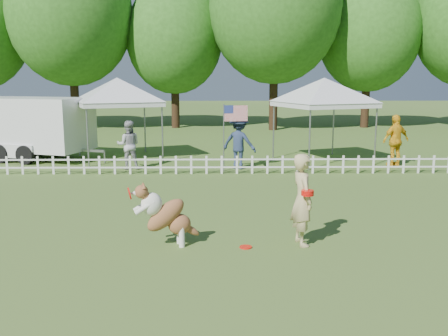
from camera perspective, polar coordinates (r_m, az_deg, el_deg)
name	(u,v)px	position (r m, az deg, el deg)	size (l,w,h in m)	color
ground	(239,243)	(9.62, 1.69, -8.60)	(120.00, 120.00, 0.00)	#35581B
picket_fence	(229,165)	(16.34, 0.61, 0.37)	(22.00, 0.08, 0.60)	silver
handler	(302,200)	(9.44, 8.95, -3.60)	(0.63, 0.42, 1.74)	tan
dog	(167,215)	(9.32, -6.56, -5.35)	(1.18, 0.39, 1.22)	brown
frisbee_on_turf	(246,247)	(9.39, 2.50, -9.01)	(0.23, 0.23, 0.02)	red
canopy_tent_left	(118,120)	(19.71, -11.98, 5.44)	(2.95, 2.95, 3.05)	silver
canopy_tent_right	(323,121)	(18.97, 11.24, 5.27)	(2.95, 2.95, 3.05)	silver
cargo_trailer	(31,128)	(20.61, -21.16, 4.29)	(5.50, 2.42, 2.42)	silver
flag_pole	(224,138)	(16.72, -0.03, 3.47)	(0.87, 0.09, 2.26)	gray
spectator_a	(129,145)	(17.46, -10.85, 2.61)	(0.81, 0.63, 1.67)	#A4A2A8
spectator_b	(239,142)	(17.20, 1.73, 2.96)	(1.19, 0.68, 1.84)	#25324F
spectator_c	(396,140)	(18.75, 19.03, 2.99)	(1.08, 0.45, 1.83)	gold
tree_left	(71,28)	(31.90, -17.07, 15.03)	(7.40, 7.40, 12.00)	#2A5B1A
tree_center_left	(174,48)	(31.75, -5.69, 13.45)	(6.00, 6.00, 9.80)	#2A5B1A
tree_center_right	(275,22)	(30.45, 5.81, 16.23)	(7.60, 7.60, 12.60)	#2A5B1A
tree_right	(368,44)	(33.03, 16.16, 13.50)	(6.20, 6.20, 10.40)	#2A5B1A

